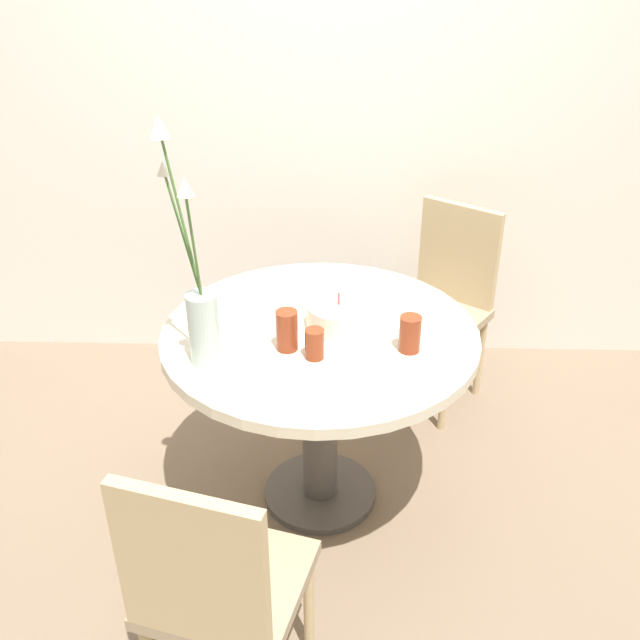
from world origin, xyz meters
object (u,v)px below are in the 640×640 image
side_plate (215,319)px  drink_glass_1 (410,334)px  drink_glass_2 (314,344)px  drink_glass_0 (287,330)px  birthday_cake (339,315)px  flower_vase (199,306)px  chair_far_back (215,585)px  chair_right_flank (444,295)px

side_plate → drink_glass_1: bearing=-15.3°
drink_glass_1 → drink_glass_2: (-0.31, -0.05, -0.01)m
drink_glass_0 → drink_glass_2: 0.11m
birthday_cake → drink_glass_0: bearing=-138.0°
flower_vase → side_plate: bearing=91.6°
chair_far_back → drink_glass_1: size_ratio=7.33×
chair_far_back → drink_glass_1: 0.98m
chair_right_flank → chair_far_back: bearing=-79.7°
flower_vase → drink_glass_1: 0.68m
drink_glass_2 → drink_glass_1: bearing=9.7°
chair_far_back → drink_glass_1: chair_far_back is taller
chair_far_back → birthday_cake: size_ratio=4.14×
drink_glass_1 → drink_glass_2: size_ratio=1.22×
chair_far_back → flower_vase: (-0.12, 0.67, 0.45)m
chair_right_flank → drink_glass_0: size_ratio=6.58×
drink_glass_1 → side_plate: bearing=164.7°
chair_far_back → drink_glass_0: size_ratio=6.58×
chair_right_flank → side_plate: (-0.91, -0.68, 0.25)m
chair_right_flank → flower_vase: size_ratio=1.17×
birthday_cake → side_plate: (-0.44, 0.03, -0.04)m
birthday_cake → drink_glass_2: birthday_cake is taller
chair_far_back → drink_glass_1: bearing=-109.9°
chair_far_back → drink_glass_0: 0.83m
chair_far_back → flower_vase: flower_vase is taller
side_plate → flower_vase: bearing=-88.4°
chair_right_flank → side_plate: 1.17m
side_plate → drink_glass_1: drink_glass_1 is taller
side_plate → chair_right_flank: bearing=36.7°
flower_vase → side_plate: flower_vase is taller
drink_glass_0 → chair_far_back: bearing=-100.5°
chair_right_flank → side_plate: bearing=-107.2°
flower_vase → drink_glass_0: size_ratio=5.64×
drink_glass_1 → chair_right_flank: bearing=74.1°
birthday_cake → drink_glass_2: size_ratio=2.16×
side_plate → drink_glass_0: drink_glass_0 is taller
chair_right_flank → drink_glass_0: chair_right_flank is taller
chair_far_back → drink_glass_2: bearing=-92.6°
drink_glass_2 → side_plate: bearing=146.7°
side_plate → drink_glass_1: 0.70m
flower_vase → drink_glass_0: 0.31m
drink_glass_2 → chair_far_back: bearing=-108.2°
chair_right_flank → drink_glass_1: size_ratio=7.33×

